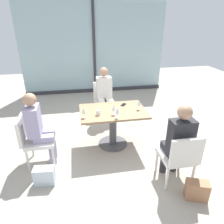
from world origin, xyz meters
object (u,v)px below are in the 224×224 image
person_near_window (104,92)px  wine_glass_3 (139,103)px  person_front_right (178,140)px  person_side_end (38,126)px  handbag_1 (45,176)px  dining_table_main (113,120)px  chair_front_right (180,156)px  chair_near_window (104,99)px  handbag_0 (197,190)px  cell_phone_on_table (123,105)px  coffee_cup (98,112)px  chair_side_end (33,137)px  wine_glass_0 (114,108)px  wine_glass_2 (84,111)px  wine_glass_1 (117,111)px

person_near_window → wine_glass_3: (0.47, -1.12, 0.16)m
person_front_right → person_side_end: size_ratio=1.00×
person_front_right → handbag_1: bearing=173.2°
dining_table_main → handbag_1: 1.52m
chair_front_right → person_near_window: person_near_window is taller
person_near_window → dining_table_main: bearing=-90.0°
chair_front_right → chair_near_window: bearing=107.3°
person_front_right → person_near_window: size_ratio=1.00×
chair_front_right → person_front_right: (-0.00, 0.11, 0.20)m
person_front_right → handbag_0: size_ratio=4.20×
cell_phone_on_table → coffee_cup: bearing=-111.1°
dining_table_main → chair_side_end: size_ratio=1.38×
chair_front_right → wine_glass_0: bearing=126.9°
chair_side_end → wine_glass_2: wine_glass_2 is taller
chair_front_right → wine_glass_0: size_ratio=4.70×
person_side_end → chair_side_end: bearing=-180.0°
person_front_right → person_side_end: (-2.02, 0.77, 0.00)m
person_front_right → wine_glass_0: size_ratio=6.81×
chair_side_end → wine_glass_0: wine_glass_0 is taller
dining_table_main → person_near_window: 1.10m
coffee_cup → handbag_0: 1.91m
person_front_right → coffee_cup: 1.40m
wine_glass_1 → coffee_cup: (-0.30, 0.18, -0.09)m
wine_glass_1 → wine_glass_2: same height
person_near_window → handbag_1: size_ratio=4.20×
wine_glass_1 → cell_phone_on_table: bearing=66.3°
person_side_end → handbag_0: person_side_end is taller
wine_glass_3 → handbag_0: wine_glass_3 is taller
coffee_cup → handbag_1: coffee_cup is taller
wine_glass_0 → wine_glass_1: same height
handbag_0 → handbag_1: bearing=-177.5°
chair_near_window → wine_glass_3: bearing=-68.9°
chair_front_right → wine_glass_3: (-0.27, 1.15, 0.37)m
person_side_end → wine_glass_2: (0.74, 0.11, 0.16)m
handbag_0 → cell_phone_on_table: bearing=130.4°
person_side_end → person_near_window: (1.27, 1.40, 0.00)m
chair_front_right → wine_glass_2: 1.66m
chair_front_right → wine_glass_3: wine_glass_3 is taller
chair_near_window → handbag_0: size_ratio=2.90×
chair_near_window → wine_glass_2: size_ratio=4.70×
cell_phone_on_table → handbag_0: size_ratio=0.48×
wine_glass_1 → person_side_end: bearing=179.9°
wine_glass_0 → wine_glass_2: 0.52m
wine_glass_2 → cell_phone_on_table: size_ratio=1.28×
chair_near_window → person_front_right: bearing=-71.9°
wine_glass_3 → handbag_1: size_ratio=0.62×
coffee_cup → wine_glass_0: bearing=-8.7°
chair_side_end → handbag_1: chair_side_end is taller
person_front_right → wine_glass_1: bearing=133.4°
wine_glass_1 → wine_glass_3: (0.46, 0.28, 0.00)m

